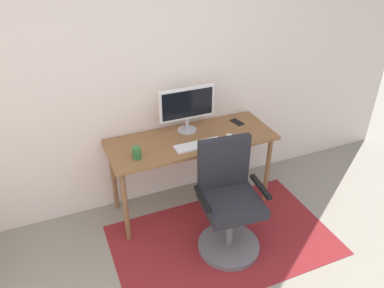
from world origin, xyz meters
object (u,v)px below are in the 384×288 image
object	(u,v)px
keyboard	(199,145)
cell_phone	(237,122)
office_chair	(228,207)
desk	(191,146)
computer_mouse	(230,136)
monitor	(187,106)
coffee_cup	(137,153)

from	to	relation	value
keyboard	cell_phone	size ratio (longest dim) A/B	3.07
cell_phone	office_chair	xyz separation A→B (m)	(-0.46, -0.74, -0.35)
desk	office_chair	world-z (taller)	office_chair
computer_mouse	cell_phone	distance (m)	0.32
keyboard	cell_phone	distance (m)	0.59
monitor	office_chair	bearing A→B (deg)	-85.98
cell_phone	computer_mouse	bearing A→B (deg)	-142.00
keyboard	computer_mouse	bearing A→B (deg)	2.94
keyboard	monitor	bearing A→B (deg)	87.63
computer_mouse	monitor	bearing A→B (deg)	137.42
office_chair	computer_mouse	bearing A→B (deg)	67.90
cell_phone	office_chair	distance (m)	0.94
coffee_cup	keyboard	bearing A→B (deg)	-2.00
coffee_cup	office_chair	bearing A→B (deg)	-38.59
desk	computer_mouse	size ratio (longest dim) A/B	14.75
monitor	coffee_cup	size ratio (longest dim) A/B	5.16
coffee_cup	desk	bearing A→B (deg)	13.36
monitor	cell_phone	distance (m)	0.57
keyboard	coffee_cup	distance (m)	0.55
computer_mouse	coffee_cup	bearing A→B (deg)	179.81
computer_mouse	cell_phone	size ratio (longest dim) A/B	0.74
coffee_cup	monitor	bearing A→B (deg)	26.42
office_chair	monitor	bearing A→B (deg)	99.26
keyboard	coffee_cup	xyz separation A→B (m)	(-0.55, 0.02, 0.04)
monitor	computer_mouse	distance (m)	0.48
keyboard	computer_mouse	distance (m)	0.32
monitor	cell_phone	world-z (taller)	monitor
desk	cell_phone	distance (m)	0.55
desk	keyboard	distance (m)	0.17
desk	computer_mouse	xyz separation A→B (m)	(0.33, -0.13, 0.10)
coffee_cup	office_chair	xyz separation A→B (m)	(0.62, -0.49, -0.40)
office_chair	coffee_cup	bearing A→B (deg)	146.65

